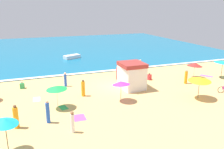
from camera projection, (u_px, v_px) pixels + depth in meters
ground_plane at (116, 85)px, 27.28m from camera, size 60.00×60.00×0.00m
ocean_water at (70, 48)px, 52.47m from camera, size 60.00×44.00×0.10m
wave_breaker_foam at (99, 71)px, 32.93m from camera, size 57.00×0.70×0.01m
lifeguard_cabana at (132, 75)px, 25.83m from camera, size 2.61×2.81×2.99m
beach_umbrella_0 at (57, 88)px, 20.66m from camera, size 2.45×2.45×2.13m
beach_umbrella_2 at (121, 83)px, 22.22m from camera, size 2.16×2.18×2.10m
beach_umbrella_4 at (4, 121)px, 14.12m from camera, size 2.29×2.28×2.42m
beach_umbrella_5 at (195, 64)px, 29.66m from camera, size 1.98×1.96×2.10m
beach_umbrella_6 at (223, 62)px, 29.64m from camera, size 2.79×2.78×2.37m
beach_umbrella_7 at (200, 79)px, 22.77m from camera, size 3.01×3.02×2.33m
beachgoer_0 at (83, 88)px, 23.82m from camera, size 0.44×0.44×1.75m
beachgoer_1 at (22, 86)px, 26.23m from camera, size 0.52×0.52×0.79m
beachgoer_2 at (16, 117)px, 17.41m from camera, size 0.38×0.38×1.88m
beachgoer_3 at (117, 73)px, 29.33m from camera, size 0.40×0.40×1.71m
beachgoer_4 at (140, 65)px, 33.30m from camera, size 0.37×0.37×1.69m
beachgoer_5 at (186, 77)px, 27.75m from camera, size 0.48×0.48×1.72m
beachgoer_6 at (65, 79)px, 26.80m from camera, size 0.42×0.42×1.66m
beachgoer_8 at (149, 77)px, 29.36m from camera, size 0.56×0.56×0.89m
beachgoer_9 at (48, 112)px, 18.20m from camera, size 0.41×0.41×1.88m
beachgoer_10 at (72, 122)px, 16.79m from camera, size 0.38×0.38×1.67m
beach_towel_0 at (37, 99)px, 23.13m from camera, size 0.76×1.27×0.01m
beach_towel_1 at (63, 108)px, 21.21m from camera, size 0.87×1.21×0.01m
beach_towel_2 at (206, 76)px, 31.05m from camera, size 1.35×1.69×0.01m
beach_towel_3 at (79, 118)px, 19.27m from camera, size 1.01×1.30×0.01m
small_boat_0 at (72, 57)px, 41.30m from camera, size 3.14×2.26×0.62m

